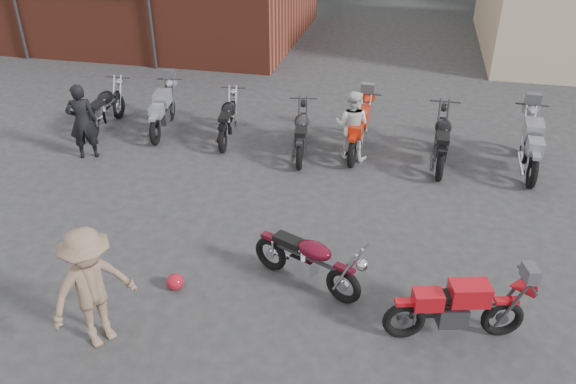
% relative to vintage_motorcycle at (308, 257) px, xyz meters
% --- Properties ---
extents(ground, '(90.00, 90.00, 0.00)m').
position_rel_vintage_motorcycle_xyz_m(ground, '(-0.02, -0.48, -0.53)').
color(ground, '#2C2C2E').
extents(vintage_motorcycle, '(1.91, 1.27, 1.06)m').
position_rel_vintage_motorcycle_xyz_m(vintage_motorcycle, '(0.00, 0.00, 0.00)').
color(vintage_motorcycle, '#560A1B').
rests_on(vintage_motorcycle, ground).
extents(sportbike, '(1.92, 1.04, 1.06)m').
position_rel_vintage_motorcycle_xyz_m(sportbike, '(2.14, -0.61, 0.00)').
color(sportbike, red).
rests_on(sportbike, ground).
extents(helmet, '(0.32, 0.32, 0.24)m').
position_rel_vintage_motorcycle_xyz_m(helmet, '(-1.93, -0.51, -0.41)').
color(helmet, '#A91221').
rests_on(helmet, ground).
extents(person_dark, '(0.72, 0.63, 1.66)m').
position_rel_vintage_motorcycle_xyz_m(person_dark, '(-5.54, 3.26, 0.30)').
color(person_dark, black).
rests_on(person_dark, ground).
extents(person_light, '(0.82, 0.68, 1.53)m').
position_rel_vintage_motorcycle_xyz_m(person_light, '(0.08, 4.48, 0.24)').
color(person_light, silver).
rests_on(person_light, ground).
extents(person_tan, '(1.17, 1.31, 1.76)m').
position_rel_vintage_motorcycle_xyz_m(person_tan, '(-2.47, -1.72, 0.35)').
color(person_tan, '#7F634E').
rests_on(person_tan, ground).
extents(row_bike_0, '(0.73, 1.97, 1.13)m').
position_rel_vintage_motorcycle_xyz_m(row_bike_0, '(-5.89, 4.77, 0.04)').
color(row_bike_0, black).
rests_on(row_bike_0, ground).
extents(row_bike_1, '(0.96, 2.04, 1.14)m').
position_rel_vintage_motorcycle_xyz_m(row_bike_1, '(-4.47, 4.91, 0.04)').
color(row_bike_1, gray).
rests_on(row_bike_1, ground).
extents(row_bike_2, '(0.87, 1.94, 1.08)m').
position_rel_vintage_motorcycle_xyz_m(row_bike_2, '(-2.82, 4.83, 0.01)').
color(row_bike_2, black).
rests_on(row_bike_2, ground).
extents(row_bike_3, '(0.91, 1.98, 1.11)m').
position_rel_vintage_motorcycle_xyz_m(row_bike_3, '(-1.01, 4.42, 0.03)').
color(row_bike_3, '#242426').
rests_on(row_bike_3, ground).
extents(row_bike_4, '(0.78, 2.06, 1.17)m').
position_rel_vintage_motorcycle_xyz_m(row_bike_4, '(0.21, 4.82, 0.06)').
color(row_bike_4, red).
rests_on(row_bike_4, ground).
extents(row_bike_5, '(0.71, 2.07, 1.20)m').
position_rel_vintage_motorcycle_xyz_m(row_bike_5, '(1.97, 4.63, 0.07)').
color(row_bike_5, black).
rests_on(row_bike_5, ground).
extents(row_bike_6, '(0.80, 2.15, 1.23)m').
position_rel_vintage_motorcycle_xyz_m(row_bike_6, '(3.76, 4.75, 0.09)').
color(row_bike_6, gray).
rests_on(row_bike_6, ground).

